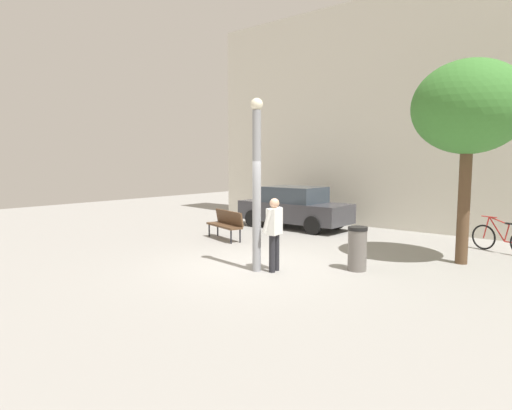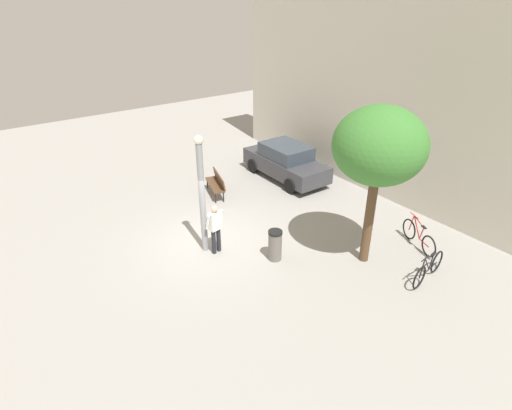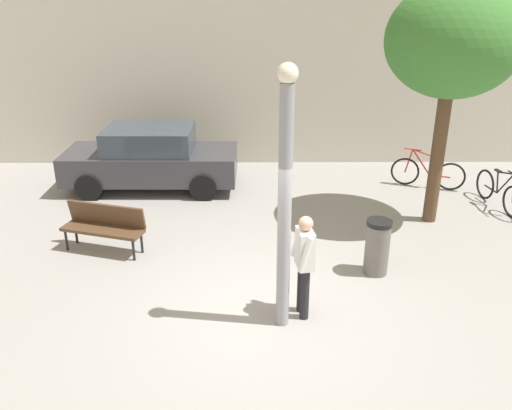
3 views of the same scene
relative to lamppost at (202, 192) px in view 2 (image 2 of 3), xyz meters
name	(u,v)px [view 2 (image 2 of 3)]	position (x,y,z in m)	size (l,w,h in m)	color
ground_plane	(210,243)	(-0.24, 0.32, -2.08)	(36.00, 36.00, 0.00)	gray
building_facade	(391,83)	(-0.24, 8.78, 2.16)	(15.94, 2.00, 8.48)	beige
lamppost	(202,192)	(0.00, 0.00, 0.00)	(0.28, 0.28, 3.88)	gray
person_by_lamppost	(215,226)	(0.32, 0.23, -1.11)	(0.35, 0.62, 1.67)	#232328
park_bench	(217,182)	(-3.27, 2.43, -1.53)	(1.67, 0.92, 0.92)	#513823
plaza_tree	(379,147)	(3.40, 3.75, 1.66)	(2.61, 2.61, 4.88)	brown
bicycle_red	(419,237)	(3.94, 5.75, -1.69)	(1.71, 0.70, 0.97)	black
bicycle_black	(428,269)	(5.18, 4.46, -1.69)	(0.32, 1.80, 0.97)	black
parked_car_charcoal	(286,162)	(-2.95, 5.78, -1.30)	(4.22, 1.86, 1.55)	#38383D
trash_bin	(275,245)	(1.74, 1.51, -1.57)	(0.45, 0.45, 1.01)	#66605B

